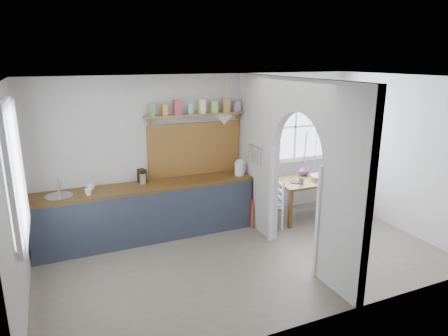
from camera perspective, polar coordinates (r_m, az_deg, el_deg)
name	(u,v)px	position (r m, az deg, el deg)	size (l,w,h in m)	color
floor	(246,259)	(6.03, 3.19, -12.79)	(5.80, 3.20, 0.01)	#756B5C
ceiling	(249,78)	(5.32, 3.62, 12.70)	(5.80, 3.20, 0.01)	#BCBBB8
walls	(248,174)	(5.54, 3.39, -0.85)	(5.81, 3.21, 2.60)	#BCBBB8
partition	(289,158)	(5.89, 9.24, 1.48)	(0.12, 3.20, 2.60)	#BCBBB8
kitchen_window	(12,173)	(4.90, -28.02, -0.62)	(0.10, 1.16, 1.50)	white
nook_window	(295,127)	(7.68, 10.16, 5.83)	(1.76, 0.10, 1.30)	white
counter	(148,211)	(6.64, -10.83, -6.00)	(3.50, 0.60, 0.90)	#4D331B
sink	(59,197)	(6.34, -22.50, -3.81)	(0.40, 0.40, 0.02)	#B9B9B9
backsplash	(195,149)	(6.85, -4.14, 2.74)	(1.65, 0.03, 0.90)	brown
shelf	(196,111)	(6.66, -4.00, 8.10)	(1.75, 0.20, 0.21)	olive
pendant_lamp	(224,120)	(6.49, 0.02, 6.84)	(0.26, 0.26, 0.16)	#F1E4C2
utensil_rail	(256,147)	(6.55, 4.59, 3.04)	(0.02, 0.02, 0.50)	#B9B9B9
dining_table	(306,199)	(7.49, 11.62, -4.31)	(1.15, 0.77, 0.72)	#4D331B
chair_left	(270,203)	(6.98, 6.54, -5.04)	(0.39, 0.39, 0.84)	silver
chair_right	(345,188)	(7.85, 16.84, -2.80)	(0.44, 0.44, 0.97)	silver
kettle	(239,167)	(6.87, 2.22, 0.08)	(0.22, 0.18, 0.27)	silver
mug_a	(88,192)	(6.20, -18.79, -3.26)	(0.11, 0.11, 0.10)	white
mug_b	(91,187)	(6.45, -18.51, -2.56)	(0.12, 0.12, 0.09)	white
knife_block	(142,176)	(6.58, -11.65, -1.12)	(0.10, 0.14, 0.22)	black
jar	(143,179)	(6.54, -11.52, -1.51)	(0.10, 0.10, 0.16)	gray
towel_magenta	(251,213)	(6.93, 3.92, -6.41)	(0.02, 0.03, 0.51)	#C2113C
towel_orange	(252,215)	(6.92, 4.03, -6.68)	(0.02, 0.03, 0.47)	#D95A16
bowl	(321,177)	(7.44, 13.65, -1.33)	(0.34, 0.34, 0.08)	white
table_cup	(302,181)	(7.14, 11.02, -1.80)	(0.11, 0.11, 0.10)	#58845B
plate	(296,182)	(7.19, 10.18, -1.99)	(0.19, 0.19, 0.02)	black
vase	(304,170)	(7.61, 11.34, -0.34)	(0.19, 0.19, 0.20)	#543060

